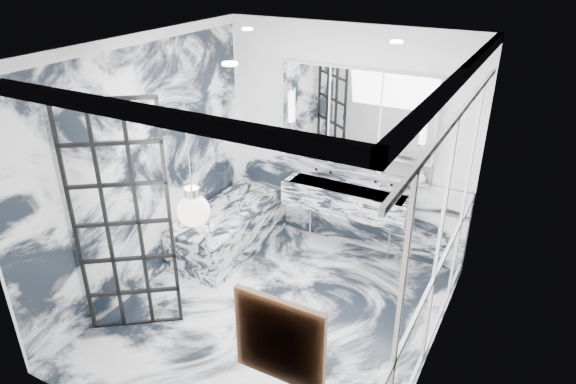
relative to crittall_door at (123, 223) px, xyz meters
The scene contains 25 objects.
floor 1.86m from the crittall_door, 33.63° to the left, with size 3.60×3.60×0.00m, color white.
ceiling 2.14m from the crittall_door, 33.63° to the left, with size 3.60×3.60×0.00m, color white.
wall_back 2.85m from the crittall_door, 65.39° to the left, with size 3.60×3.60×0.00m, color white.
wall_front 1.57m from the crittall_door, 40.45° to the right, with size 3.60×3.60×0.00m, color white.
wall_left 0.91m from the crittall_door, 117.70° to the left, with size 3.60×3.60×0.00m, color white.
wall_right 2.90m from the crittall_door, 15.81° to the left, with size 3.60×3.60×0.00m, color white.
marble_clad_back 2.90m from the crittall_door, 65.18° to the left, with size 3.18×0.05×1.05m, color white.
marble_clad_left 0.89m from the crittall_door, 116.84° to the left, with size 0.02×3.56×2.68m, color white.
panel_molding 2.88m from the crittall_door, 15.92° to the left, with size 0.03×3.40×2.30m, color white.
soap_bottle_a 3.01m from the crittall_door, 56.16° to the left, with size 0.08×0.08×0.21m, color #8C5919.
soap_bottle_b 3.24m from the crittall_door, 50.44° to the left, with size 0.08×0.08×0.18m, color #4C4C51.
soap_bottle_c 3.32m from the crittall_door, 48.82° to the left, with size 0.11×0.11×0.14m, color silver.
face_pot 2.71m from the crittall_door, 67.23° to the left, with size 0.14×0.14×0.14m, color white.
amber_bottle 2.99m from the crittall_door, 56.59° to the left, with size 0.04×0.04×0.10m, color #8C5919.
flower_vase 1.13m from the crittall_door, 73.41° to the left, with size 0.07×0.07×0.12m, color silver.
crittall_door is the anchor object (origin of this frame).
artwork 2.46m from the crittall_door, 23.40° to the right, with size 0.48×0.05×0.48m, color #C05313.
pendant_light 1.70m from the crittall_door, 23.70° to the right, with size 0.22×0.22×0.22m, color white.
trough_sink 2.74m from the crittall_door, 60.32° to the left, with size 1.60×0.45×0.30m, color silver.
ledge 2.85m from the crittall_door, 61.97° to the left, with size 1.90×0.14×0.04m, color silver.
subway_tile 2.90m from the crittall_door, 62.54° to the left, with size 1.90×0.03×0.23m, color white.
mirror_cabinet 2.91m from the crittall_door, 62.01° to the left, with size 1.90×0.16×1.00m, color white.
sconce_left 2.54m from the crittall_door, 77.96° to the left, with size 0.07×0.07×0.40m, color white.
sconce_right 3.29m from the crittall_door, 48.29° to the left, with size 0.07×0.07×0.40m, color white.
bathtub 1.92m from the crittall_door, 89.63° to the left, with size 0.75×1.65×0.55m, color silver.
Camera 1 is at (2.20, -3.77, 3.59)m, focal length 32.00 mm.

